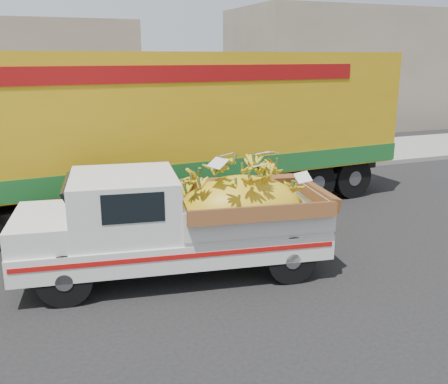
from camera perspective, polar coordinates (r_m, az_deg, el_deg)
name	(u,v)px	position (r m, az deg, el deg)	size (l,w,h in m)	color
ground	(225,260)	(9.45, 0.14, -7.81)	(100.00, 100.00, 0.00)	black
curb	(151,184)	(14.79, -8.34, 0.90)	(60.00, 0.25, 0.15)	gray
sidewalk	(136,170)	(16.79, -10.02, 2.54)	(60.00, 4.00, 0.14)	gray
building_right	(364,69)	(28.72, 15.69, 13.33)	(14.00, 6.00, 6.00)	gray
pickup_truck	(196,219)	(8.69, -3.18, -3.04)	(5.42, 2.67, 1.82)	black
semi_trailer	(174,125)	(12.08, -5.79, 7.66)	(12.04, 3.41, 3.80)	black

